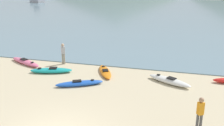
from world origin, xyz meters
TOP-DOWN VIEW (x-y plane):
  - bay_water at (0.00, 44.26)m, footprint 160.00×70.00m
  - kayak_on_sand_0 at (-3.76, 6.95)m, footprint 2.95×1.54m
  - kayak_on_sand_2 at (4.19, 7.11)m, footprint 2.87×1.95m
  - kayak_on_sand_3 at (-0.15, 7.79)m, footprint 1.83×2.78m
  - kayak_on_sand_4 at (-6.58, 8.21)m, footprint 3.37×2.08m
  - kayak_on_sand_7 at (-1.02, 5.32)m, footprint 2.81×1.87m
  - person_near_foreground at (5.71, 2.02)m, footprint 0.31×0.26m
  - person_near_waterline at (-3.78, 8.97)m, footprint 0.32×0.28m
  - moored_boat_0 at (-34.05, 56.42)m, footprint 4.28×3.45m

SIDE VIEW (x-z plane):
  - bay_water at x=0.00m, z-range 0.00..0.06m
  - kayak_on_sand_3 at x=-0.15m, z-range -0.02..0.28m
  - kayak_on_sand_7 at x=-1.02m, z-range -0.02..0.32m
  - kayak_on_sand_4 at x=-6.58m, z-range -0.02..0.34m
  - kayak_on_sand_0 at x=-3.76m, z-range -0.02..0.35m
  - kayak_on_sand_2 at x=4.19m, z-range -0.02..0.39m
  - moored_boat_0 at x=-34.05m, z-range -0.25..1.80m
  - person_near_foreground at x=5.71m, z-range 0.11..1.66m
  - person_near_waterline at x=-3.78m, z-range 0.12..1.70m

